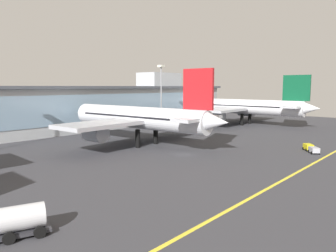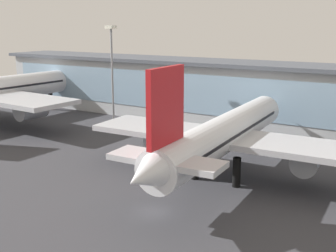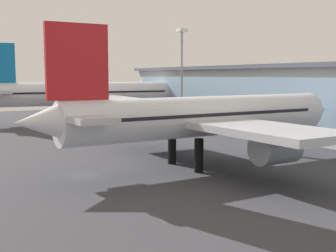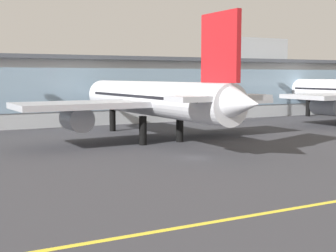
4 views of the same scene
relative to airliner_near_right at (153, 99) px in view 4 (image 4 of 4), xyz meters
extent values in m
plane|color=#38383D|center=(-1.62, -15.43, -6.30)|extent=(207.77, 207.77, 0.00)
cube|color=#ADB2B7|center=(-1.62, 31.22, 0.22)|extent=(148.41, 12.00, 13.04)
cube|color=#84A3BC|center=(-1.62, 25.17, 0.87)|extent=(142.47, 0.20, 8.35)
cube|color=#4C515B|center=(-1.62, 31.22, 7.14)|extent=(151.41, 14.00, 0.80)
cube|color=#ADB2B7|center=(42.91, 33.22, 9.74)|extent=(16.00, 10.00, 6.00)
cylinder|color=black|center=(-2.93, -2.95, -4.24)|extent=(1.10, 1.10, 4.12)
cylinder|color=black|center=(3.24, -2.61, -4.24)|extent=(1.10, 1.10, 4.12)
cylinder|color=black|center=(-0.83, 15.01, -4.24)|extent=(1.10, 1.10, 4.12)
cylinder|color=silver|center=(-0.02, 0.32, 0.14)|extent=(7.28, 38.94, 5.15)
cone|color=silver|center=(-1.17, 21.19, 0.14)|extent=(5.14, 4.90, 4.90)
cone|color=silver|center=(1.15, -20.81, 0.53)|extent=(4.69, 5.90, 4.38)
cube|color=#84A3BC|center=(-1.00, 18.10, 1.04)|extent=(4.06, 3.82, 1.55)
cube|color=black|center=(-0.02, 0.32, 0.53)|extent=(6.99, 32.76, 0.41)
cube|color=#B7BAC1|center=(-0.02, 0.32, -0.50)|extent=(40.82, 11.51, 0.82)
cylinder|color=#999EA8|center=(-11.38, 1.08, -2.54)|extent=(3.88, 5.22, 3.61)
cylinder|color=#999EA8|center=(11.19, 2.33, -2.54)|extent=(3.88, 5.22, 3.61)
cube|color=red|center=(0.92, -16.69, 6.84)|extent=(1.00, 6.99, 8.25)
cube|color=#B7BAC1|center=(0.92, -16.69, 0.91)|extent=(13.13, 4.97, 0.66)
cylinder|color=black|center=(52.50, 22.18, -4.23)|extent=(1.10, 1.10, 4.15)
cone|color=white|center=(52.29, 29.51, 0.18)|extent=(5.06, 4.80, 4.92)
cube|color=#84A3BC|center=(52.39, 26.03, 1.08)|extent=(3.99, 3.74, 1.56)
cylinder|color=#999EA8|center=(41.39, 5.31, -2.52)|extent=(3.81, 6.35, 3.63)
cylinder|color=gray|center=(26.59, 17.14, 3.69)|extent=(0.44, 0.44, 19.98)
cube|color=silver|center=(26.59, 17.14, 14.02)|extent=(1.80, 1.80, 0.70)
camera|label=1|loc=(-51.53, -55.09, 7.38)|focal=34.26mm
camera|label=2|loc=(24.56, -53.68, 15.13)|focal=45.61mm
camera|label=3|loc=(48.34, -30.77, 5.39)|focal=47.64mm
camera|label=4|loc=(-29.87, -63.19, 3.51)|focal=49.84mm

